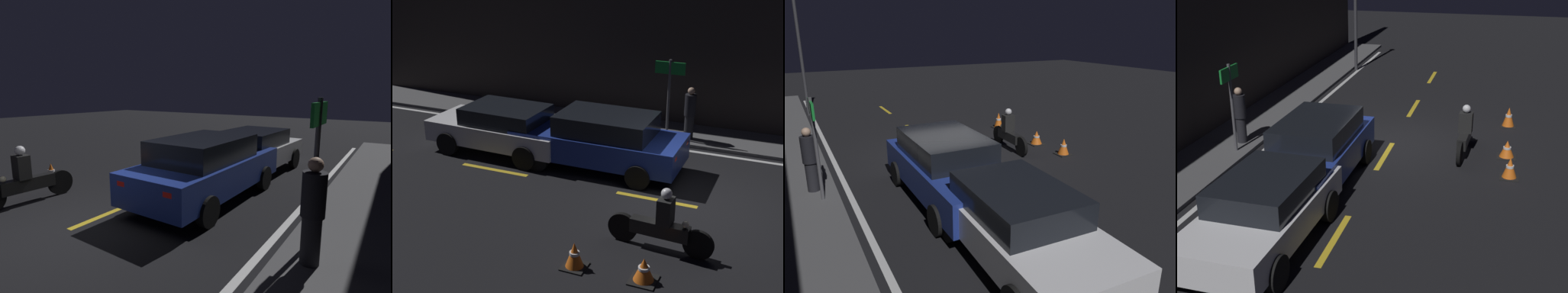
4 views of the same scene
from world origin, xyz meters
TOP-DOWN VIEW (x-y plane):
  - ground_plane at (0.00, 0.00)m, footprint 56.00×56.00m
  - raised_curb at (0.00, 4.53)m, footprint 28.00×1.83m
  - building_front at (0.00, 5.60)m, footprint 28.00×0.30m
  - lane_dash_b at (-5.50, 0.00)m, footprint 2.00×0.14m
  - lane_dash_c at (-1.00, 0.00)m, footprint 2.00×0.14m
  - lane_dash_d at (3.50, 0.00)m, footprint 2.00×0.14m
  - lane_dash_e at (8.00, 0.00)m, footprint 2.00×0.14m
  - lane_solid_kerb at (0.00, 3.37)m, footprint 25.20×0.14m
  - sedan_white at (-5.94, 1.23)m, footprint 4.14×1.99m
  - sedan_blue at (-2.94, 1.27)m, footprint 4.56×1.96m
  - motorcycle at (-0.34, -2.07)m, footprint 2.21×0.37m
  - traffic_cone_near at (-1.65, -3.31)m, footprint 0.46×0.46m
  - traffic_cone_mid at (-0.31, -3.22)m, footprint 0.50×0.50m
  - traffic_cone_far at (2.31, -3.21)m, footprint 0.47×0.47m
  - pedestrian at (-1.19, 4.12)m, footprint 0.34×0.34m
  - shop_sign at (-1.83, 3.99)m, footprint 0.90×0.08m

SIDE VIEW (x-z plane):
  - ground_plane at x=0.00m, z-range 0.00..0.00m
  - lane_solid_kerb at x=0.00m, z-range 0.00..0.01m
  - lane_dash_b at x=-5.50m, z-range 0.00..0.01m
  - lane_dash_c at x=-1.00m, z-range 0.00..0.01m
  - lane_dash_d at x=3.50m, z-range 0.00..0.01m
  - lane_dash_e at x=8.00m, z-range 0.00..0.01m
  - raised_curb at x=0.00m, z-range 0.00..0.10m
  - traffic_cone_mid at x=-0.31m, z-range -0.01..0.47m
  - traffic_cone_near at x=-1.65m, z-range -0.01..0.53m
  - traffic_cone_far at x=2.31m, z-range -0.01..0.62m
  - motorcycle at x=-0.34m, z-range -0.13..1.25m
  - sedan_white at x=-5.94m, z-range 0.06..1.45m
  - sedan_blue at x=-2.94m, z-range 0.04..1.59m
  - pedestrian at x=-1.19m, z-range 0.11..1.71m
  - shop_sign at x=-1.83m, z-range 0.59..2.99m
  - building_front at x=0.00m, z-range 0.00..7.52m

